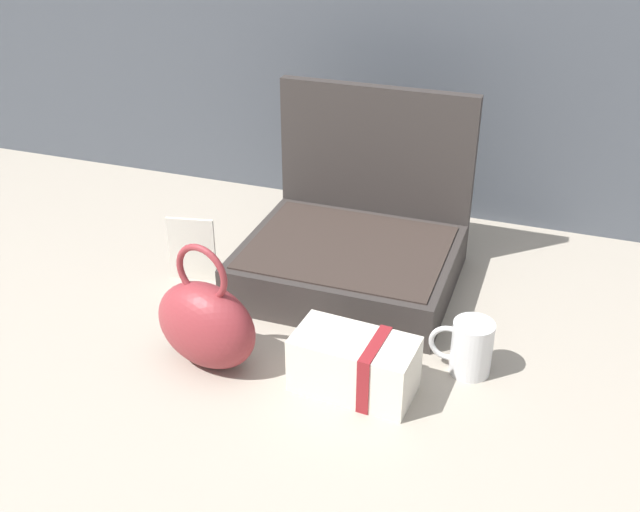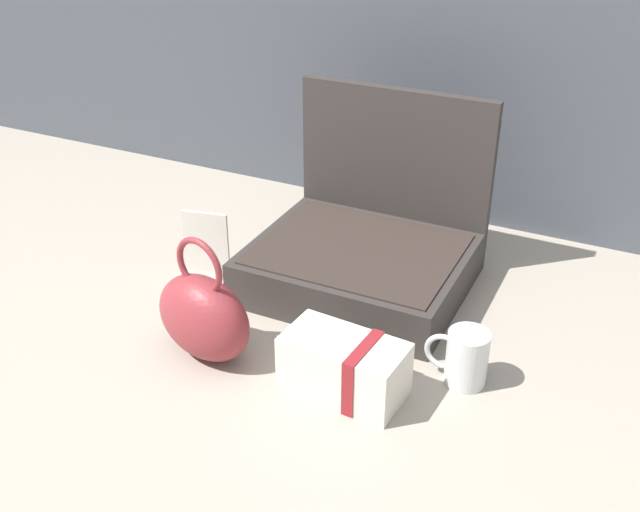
# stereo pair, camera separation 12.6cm
# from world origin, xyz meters

# --- Properties ---
(ground_plane) EXTENTS (6.00, 6.00, 0.00)m
(ground_plane) POSITION_xyz_m (0.00, 0.00, 0.00)
(ground_plane) COLOR #9E9384
(open_suitcase) EXTENTS (0.41, 0.36, 0.36)m
(open_suitcase) POSITION_xyz_m (-0.01, 0.20, 0.07)
(open_suitcase) COLOR #332D2B
(open_suitcase) RESTS_ON ground_plane
(teal_pouch_handbag) EXTENTS (0.21, 0.14, 0.23)m
(teal_pouch_handbag) POSITION_xyz_m (-0.16, -0.15, 0.08)
(teal_pouch_handbag) COLOR maroon
(teal_pouch_handbag) RESTS_ON ground_plane
(cream_toiletry_bag) EXTENTS (0.20, 0.12, 0.10)m
(cream_toiletry_bag) POSITION_xyz_m (0.10, -0.14, 0.05)
(cream_toiletry_bag) COLOR silver
(cream_toiletry_bag) RESTS_ON ground_plane
(coffee_mug) EXTENTS (0.11, 0.07, 0.10)m
(coffee_mug) POSITION_xyz_m (0.26, -0.03, 0.05)
(coffee_mug) COLOR silver
(coffee_mug) RESTS_ON ground_plane
(info_card_left) EXTENTS (0.09, 0.02, 0.13)m
(info_card_left) POSITION_xyz_m (-0.31, 0.09, 0.07)
(info_card_left) COLOR silver
(info_card_left) RESTS_ON ground_plane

